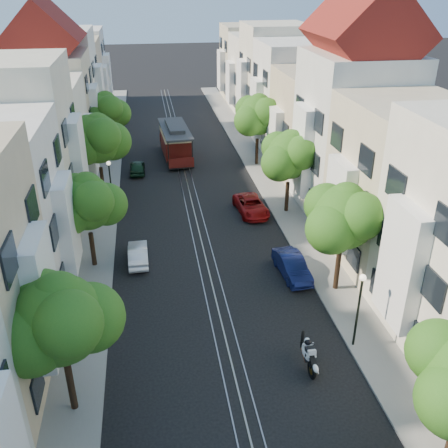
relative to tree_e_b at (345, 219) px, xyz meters
name	(u,v)px	position (x,y,z in m)	size (l,w,h in m)	color
ground	(186,180)	(-7.26, 19.02, -4.73)	(200.00, 200.00, 0.00)	black
sidewalk_east	(264,175)	(-0.01, 19.02, -4.67)	(2.50, 80.00, 0.12)	gray
sidewalk_west	(106,184)	(-14.51, 19.02, -4.67)	(2.50, 80.00, 0.12)	gray
rail_left	(180,180)	(-7.81, 19.02, -4.72)	(0.06, 80.00, 0.02)	gray
rail_slot	(186,180)	(-7.26, 19.02, -4.72)	(0.06, 80.00, 0.02)	gray
rail_right	(192,180)	(-6.71, 19.02, -4.72)	(0.06, 80.00, 0.02)	gray
lane_line	(186,180)	(-7.26, 19.02, -4.73)	(0.08, 80.00, 0.01)	tan
townhouses_east	(316,119)	(4.61, 18.94, 0.45)	(7.75, 72.00, 12.00)	beige
townhouses_west	(43,132)	(-19.13, 18.94, 0.35)	(7.75, 72.00, 11.76)	silver
tree_e_b	(345,219)	(0.00, 0.00, 0.00)	(4.93, 4.08, 6.68)	black
tree_e_c	(290,157)	(0.00, 11.00, -0.13)	(4.84, 3.99, 6.52)	black
tree_e_d	(259,116)	(0.00, 22.00, 0.13)	(5.01, 4.16, 6.85)	black
tree_w_a	(61,322)	(-14.40, -7.00, 0.00)	(4.93, 4.08, 6.68)	black
tree_w_b	(88,204)	(-14.40, 5.00, -0.34)	(4.72, 3.87, 6.27)	black
tree_w_c	(98,140)	(-14.40, 16.00, 0.34)	(5.13, 4.28, 7.09)	black
tree_w_d	(106,112)	(-14.40, 27.00, -0.13)	(4.84, 3.99, 6.52)	black
lamp_east	(360,300)	(-0.96, -4.98, -1.89)	(0.32, 0.32, 4.16)	black
lamp_west	(110,179)	(-13.56, 13.02, -1.89)	(0.32, 0.32, 4.16)	black
sportbike_rider	(308,353)	(-3.73, -6.05, -3.86)	(0.54, 2.35, 1.62)	black
cable_car	(175,140)	(-7.76, 25.26, -2.85)	(3.08, 8.43, 3.19)	black
parked_car_e_mid	(292,266)	(-2.21, 1.96, -4.07)	(1.41, 4.05, 1.33)	#0E1646
parked_car_e_far	(251,206)	(-2.86, 11.24, -4.11)	(2.07, 4.49, 1.25)	maroon
parked_car_w_mid	(138,254)	(-11.66, 5.12, -4.15)	(1.24, 3.56, 1.17)	silver
parked_car_w_far	(137,167)	(-11.66, 21.53, -4.13)	(1.41, 3.52, 1.20)	black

